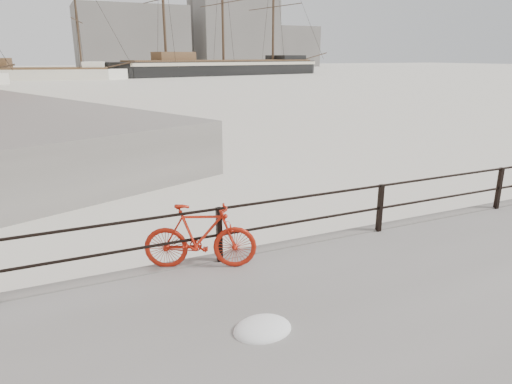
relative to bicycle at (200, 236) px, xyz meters
name	(u,v)px	position (x,y,z in m)	size (l,w,h in m)	color
ground	(372,244)	(3.88, 0.25, -0.92)	(400.00, 400.00, 0.00)	white
guardrail	(380,208)	(3.88, 0.10, -0.07)	(28.00, 0.10, 1.00)	black
bicycle	(200,236)	(0.00, 0.00, 0.00)	(1.89, 0.28, 1.14)	#A81B0B
snow_mounds	(497,242)	(5.27, -1.58, -0.42)	(23.31, 3.95, 0.37)	white
barque_black	(224,75)	(32.11, 84.04, -0.92)	(55.74, 18.24, 31.84)	black
schooner_mid	(39,80)	(-2.55, 78.79, -0.92)	(30.38, 12.85, 21.72)	white
industrial_west	(132,38)	(23.88, 140.25, 8.08)	(32.00, 18.00, 18.00)	gray
industrial_mid	(233,31)	(58.88, 145.25, 11.08)	(26.00, 20.00, 24.00)	gray
industrial_east	(286,47)	(81.88, 150.25, 6.08)	(20.00, 16.00, 14.00)	gray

